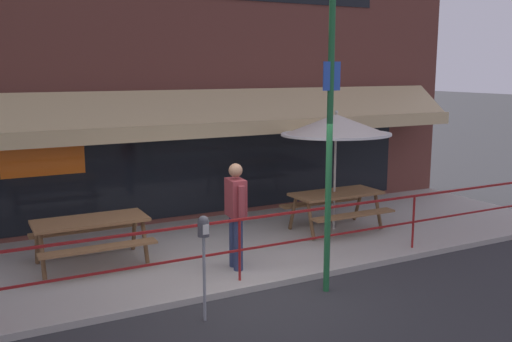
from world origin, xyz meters
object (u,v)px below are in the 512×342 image
Objects in this scene: picnic_table_centre at (336,200)px; patio_umbrella_centre at (336,125)px; street_sign_pole at (329,141)px; pedestrian_walking at (236,210)px; picnic_table_left at (91,229)px; parking_meter_far at (204,236)px.

picnic_table_centre is 0.76× the size of patio_umbrella_centre.
patio_umbrella_centre is 0.54× the size of street_sign_pole.
street_sign_pole is (0.88, -1.27, 1.20)m from pedestrian_walking.
picnic_table_centre is 3.35m from street_sign_pole.
street_sign_pole reaches higher than picnic_table_centre.
parking_meter_far reaches higher than picnic_table_left.
picnic_table_left is at bearing 177.69° from picnic_table_centre.
picnic_table_left is at bearing 138.86° from street_sign_pole.
parking_meter_far is at bearing -147.56° from picnic_table_centre.
parking_meter_far is (0.90, -2.63, 0.44)m from picnic_table_left.
parking_meter_far is at bearing -129.26° from pedestrian_walking.
patio_umbrella_centre is at bearing -1.49° from picnic_table_left.
parking_meter_far is 2.28m from street_sign_pole.
picnic_table_centre is at bearing -90.00° from patio_umbrella_centre.
picnic_table_left is 2.40m from pedestrian_walking.
pedestrian_walking is (-2.72, -1.07, 0.35)m from picnic_table_centre.
pedestrian_walking is at bearing -157.27° from patio_umbrella_centre.
street_sign_pole reaches higher than pedestrian_walking.
picnic_table_left is 0.41× the size of street_sign_pole.
street_sign_pole is at bearing 2.86° from parking_meter_far.
parking_meter_far is (-3.83, -2.44, 0.44)m from picnic_table_centre.
picnic_table_left is 4.14m from street_sign_pole.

